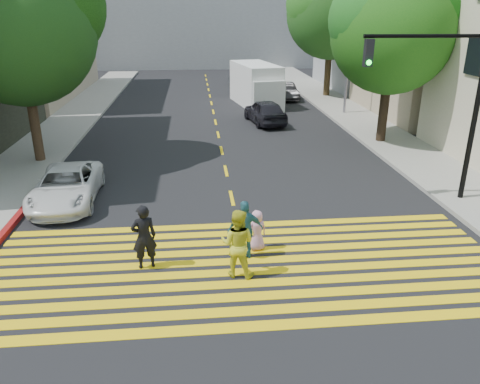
{
  "coord_description": "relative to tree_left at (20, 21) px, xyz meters",
  "views": [
    {
      "loc": [
        -1.19,
        -9.24,
        6.21
      ],
      "look_at": [
        0.0,
        3.0,
        1.4
      ],
      "focal_mm": 35.0,
      "sensor_mm": 36.0,
      "label": 1
    }
  ],
  "objects": [
    {
      "name": "building_right_grey",
      "position": [
        22.85,
        19.08,
        -0.8
      ],
      "size": [
        10.0,
        10.0,
        10.0
      ],
      "primitive_type": "cube",
      "color": "gray",
      "rests_on": "ground"
    },
    {
      "name": "street_lamp",
      "position": [
        15.88,
        8.39,
        -1.0
      ],
      "size": [
        1.89,
        0.35,
        8.35
      ],
      "rotation": [
        0.0,
        0.0,
        0.09
      ],
      "color": "gray",
      "rests_on": "ground"
    },
    {
      "name": "backdrop_block",
      "position": [
        7.85,
        37.08,
        0.2
      ],
      "size": [
        30.0,
        8.0,
        12.0
      ],
      "primitive_type": "cube",
      "color": "gray",
      "rests_on": "ground"
    },
    {
      "name": "dark_car_near",
      "position": [
        10.7,
        6.46,
        -5.09
      ],
      "size": [
        2.29,
        4.32,
        1.4
      ],
      "primitive_type": "imported",
      "rotation": [
        0.0,
        0.0,
        3.3
      ],
      "color": "black",
      "rests_on": "ground"
    },
    {
      "name": "curb_red",
      "position": [
        0.95,
        -4.92,
        -5.72
      ],
      "size": [
        0.2,
        8.0,
        0.16
      ],
      "primitive_type": "cube",
      "color": "maroon",
      "rests_on": "ground"
    },
    {
      "name": "tree_left",
      "position": [
        0.0,
        0.0,
        0.0
      ],
      "size": [
        7.31,
        7.09,
        8.6
      ],
      "rotation": [
        0.0,
        0.0,
        0.22
      ],
      "color": "black",
      "rests_on": "ground"
    },
    {
      "name": "tree_right_near",
      "position": [
        15.86,
        1.62,
        -0.25
      ],
      "size": [
        6.99,
        6.66,
        8.19
      ],
      "rotation": [
        0.0,
        0.0,
        -0.21
      ],
      "color": "black",
      "rests_on": "ground"
    },
    {
      "name": "sidewalk_left",
      "position": [
        -0.65,
        11.08,
        -5.72
      ],
      "size": [
        3.0,
        40.0,
        0.15
      ],
      "primitive_type": "cube",
      "color": "gray",
      "rests_on": "ground"
    },
    {
      "name": "crosswalk",
      "position": [
        7.85,
        -9.65,
        -5.79
      ],
      "size": [
        13.4,
        5.3,
        0.01
      ],
      "color": "yellow",
      "rests_on": "ground"
    },
    {
      "name": "pedestrian_woman",
      "position": [
        7.58,
        -10.03,
        -4.91
      ],
      "size": [
        1.03,
        0.92,
        1.76
      ],
      "primitive_type": "imported",
      "rotation": [
        0.0,
        0.0,
        2.8
      ],
      "color": "gold",
      "rests_on": "ground"
    },
    {
      "name": "ground",
      "position": [
        7.85,
        -10.92,
        -5.8
      ],
      "size": [
        120.0,
        120.0,
        0.0
      ],
      "primitive_type": "plane",
      "color": "black"
    },
    {
      "name": "building_right_tan",
      "position": [
        22.85,
        8.08,
        -0.8
      ],
      "size": [
        10.0,
        10.0,
        10.0
      ],
      "primitive_type": "cube",
      "color": "tan",
      "rests_on": "ground"
    },
    {
      "name": "sidewalk_right",
      "position": [
        16.35,
        4.08,
        -5.72
      ],
      "size": [
        3.0,
        60.0,
        0.15
      ],
      "primitive_type": "cube",
      "color": "gray",
      "rests_on": "ground"
    },
    {
      "name": "white_sedan",
      "position": [
        2.21,
        -4.75,
        -5.19
      ],
      "size": [
        2.17,
        4.43,
        1.21
      ],
      "primitive_type": "imported",
      "rotation": [
        0.0,
        0.0,
        0.04
      ],
      "color": "white",
      "rests_on": "ground"
    },
    {
      "name": "pedestrian_child",
      "position": [
        8.24,
        -8.74,
        -5.22
      ],
      "size": [
        0.65,
        0.53,
        1.15
      ],
      "primitive_type": "imported",
      "rotation": [
        0.0,
        0.0,
        3.48
      ],
      "color": "#D696B3",
      "rests_on": "ground"
    },
    {
      "name": "tree_right_far",
      "position": [
        16.71,
        14.8,
        0.5
      ],
      "size": [
        7.43,
        7.01,
        9.33
      ],
      "rotation": [
        0.0,
        0.0,
        0.09
      ],
      "color": "black",
      "rests_on": "ground"
    },
    {
      "name": "dark_car_parked",
      "position": [
        13.37,
        14.13,
        -5.2
      ],
      "size": [
        1.51,
        3.69,
        1.19
      ],
      "primitive_type": "imported",
      "rotation": [
        0.0,
        0.0,
        0.07
      ],
      "color": "black",
      "rests_on": "ground"
    },
    {
      "name": "pedestrian_extra",
      "position": [
        7.87,
        -9.17,
        -4.98
      ],
      "size": [
        0.99,
        0.5,
        1.63
      ],
      "primitive_type": "imported",
      "rotation": [
        0.0,
        0.0,
        3.25
      ],
      "color": "#306F7E",
      "rests_on": "ground"
    },
    {
      "name": "traffic_signal",
      "position": [
        14.63,
        -5.91,
        -2.01
      ],
      "size": [
        3.99,
        0.41,
        5.85
      ],
      "rotation": [
        0.0,
        0.0,
        -0.05
      ],
      "color": "black",
      "rests_on": "ground"
    },
    {
      "name": "white_van",
      "position": [
        10.95,
        12.02,
        -4.48
      ],
      "size": [
        3.15,
        6.17,
        2.78
      ],
      "rotation": [
        0.0,
        0.0,
        0.17
      ],
      "color": "white",
      "rests_on": "ground"
    },
    {
      "name": "silver_car",
      "position": [
        10.95,
        20.21,
        -5.11
      ],
      "size": [
        2.67,
        4.96,
        1.37
      ],
      "primitive_type": "imported",
      "rotation": [
        0.0,
        0.0,
        3.31
      ],
      "color": "#90989E",
      "rests_on": "ground"
    },
    {
      "name": "pedestrian_man",
      "position": [
        5.27,
        -9.42,
        -4.93
      ],
      "size": [
        0.72,
        0.57,
        1.73
      ],
      "primitive_type": "imported",
      "rotation": [
        0.0,
        0.0,
        3.41
      ],
      "color": "black",
      "rests_on": "ground"
    },
    {
      "name": "lane_line",
      "position": [
        7.85,
        11.58,
        -5.79
      ],
      "size": [
        0.12,
        34.4,
        0.01
      ],
      "color": "yellow",
      "rests_on": "ground"
    }
  ]
}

